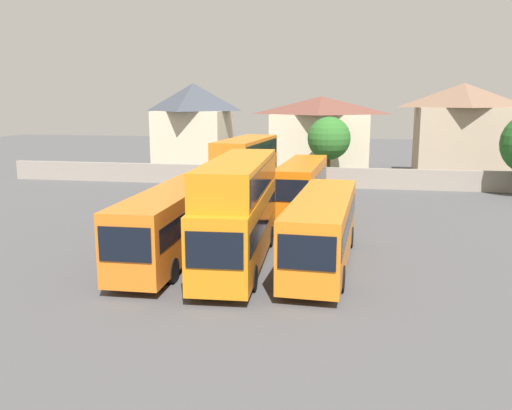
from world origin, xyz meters
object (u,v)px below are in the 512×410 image
at_px(tree_left_of_lot, 329,139).
at_px(bus_3, 322,226).
at_px(bus_4, 246,168).
at_px(house_terrace_centre, 321,135).
at_px(house_terrace_left, 194,126).
at_px(bus_5, 302,182).
at_px(bus_2, 239,206).
at_px(bus_1, 173,219).
at_px(house_terrace_right, 461,130).

bearing_deg(tree_left_of_lot, bus_3, -87.74).
bearing_deg(bus_4, house_terrace_centre, 171.29).
height_order(house_terrace_centre, tree_left_of_lot, house_terrace_centre).
bearing_deg(bus_4, house_terrace_left, -149.29).
height_order(bus_3, bus_5, bus_5).
bearing_deg(tree_left_of_lot, bus_4, -114.06).
relative_size(bus_3, tree_left_of_lot, 1.84).
distance_m(bus_2, tree_left_of_lot, 26.86).
relative_size(house_terrace_left, tree_left_of_lot, 1.53).
xyz_separation_m(bus_1, house_terrace_centre, (5.13, 32.92, 2.17)).
relative_size(bus_2, bus_4, 1.10).
height_order(bus_1, bus_3, bus_1).
relative_size(bus_4, bus_5, 0.94).
bearing_deg(bus_2, tree_left_of_lot, 170.67).
height_order(bus_2, tree_left_of_lot, tree_left_of_lot).
bearing_deg(house_terrace_right, house_terrace_centre, 178.27).
distance_m(bus_4, house_terrace_centre, 19.53).
bearing_deg(bus_1, house_terrace_centre, 169.95).
bearing_deg(house_terrace_left, bus_5, -54.89).
bearing_deg(house_terrace_centre, house_terrace_left, 178.89).
distance_m(house_terrace_centre, tree_left_of_lot, 6.88).
xyz_separation_m(house_terrace_right, tree_left_of_lot, (-12.85, -6.35, -0.58)).
relative_size(house_terrace_right, tree_left_of_lot, 1.51).
height_order(bus_1, bus_5, bus_1).
bearing_deg(bus_3, bus_4, -152.40).
height_order(bus_1, bus_2, bus_2).
bearing_deg(bus_1, bus_4, 175.28).
xyz_separation_m(bus_5, tree_left_of_lot, (1.22, 12.81, 2.27)).
height_order(bus_1, house_terrace_right, house_terrace_right).
relative_size(bus_5, house_terrace_right, 1.17).
bearing_deg(house_terrace_centre, bus_3, -86.14).
bearing_deg(house_terrace_right, bus_2, -115.48).
bearing_deg(house_terrace_centre, bus_4, -102.67).
bearing_deg(bus_4, tree_left_of_lot, 159.90).
height_order(house_terrace_left, house_terrace_right, house_terrace_left).
distance_m(bus_4, tree_left_of_lot, 13.47).
xyz_separation_m(house_terrace_left, tree_left_of_lot, (15.18, -7.05, -0.67)).
distance_m(house_terrace_centre, house_terrace_right, 14.06).
xyz_separation_m(bus_3, tree_left_of_lot, (-1.03, 26.06, 2.32)).
relative_size(bus_5, tree_left_of_lot, 1.77).
relative_size(bus_1, house_terrace_centre, 1.15).
bearing_deg(bus_1, bus_2, 80.10).
relative_size(bus_1, tree_left_of_lot, 1.93).
distance_m(bus_2, bus_4, 14.66).
relative_size(bus_3, bus_5, 1.04).
distance_m(bus_3, bus_4, 15.31).
relative_size(bus_2, bus_3, 0.99).
distance_m(bus_1, house_terrace_right, 37.83).
relative_size(bus_3, house_terrace_centre, 1.09).
bearing_deg(bus_2, house_terrace_centre, 173.94).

